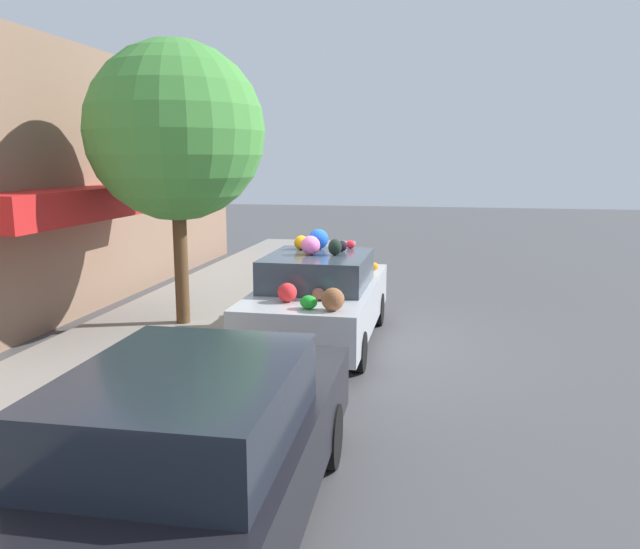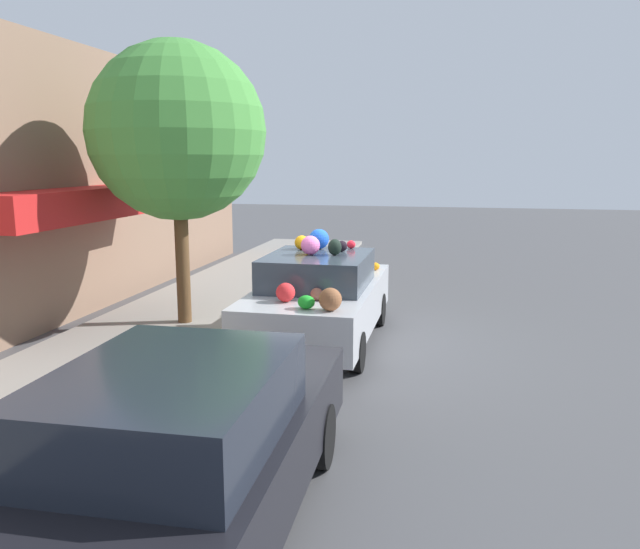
# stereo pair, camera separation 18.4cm
# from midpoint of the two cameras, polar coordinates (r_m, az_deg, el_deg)

# --- Properties ---
(ground_plane) EXTENTS (60.00, 60.00, 0.00)m
(ground_plane) POSITION_cam_midpoint_polar(r_m,az_deg,el_deg) (10.23, -0.22, -6.24)
(ground_plane) COLOR #4C4C4F
(sidewalk_curb) EXTENTS (24.00, 3.20, 0.10)m
(sidewalk_curb) POSITION_cam_midpoint_polar(r_m,az_deg,el_deg) (11.05, -14.15, -5.02)
(sidewalk_curb) COLOR gray
(sidewalk_curb) RESTS_ON ground
(building_facade) EXTENTS (18.00, 1.20, 5.04)m
(building_facade) POSITION_cam_midpoint_polar(r_m,az_deg,el_deg) (11.79, -24.54, 7.36)
(building_facade) COLOR #846651
(building_facade) RESTS_ON ground
(street_tree) EXTENTS (2.99, 2.99, 4.79)m
(street_tree) POSITION_cam_midpoint_polar(r_m,az_deg,el_deg) (10.99, -13.54, 12.54)
(street_tree) COLOR brown
(street_tree) RESTS_ON sidewalk_curb
(fire_hydrant) EXTENTS (0.20, 0.20, 0.70)m
(fire_hydrant) POSITION_cam_midpoint_polar(r_m,az_deg,el_deg) (8.27, -14.21, -7.41)
(fire_hydrant) COLOR gold
(fire_hydrant) RESTS_ON sidewalk_curb
(art_car) EXTENTS (4.14, 1.82, 1.81)m
(art_car) POSITION_cam_midpoint_polar(r_m,az_deg,el_deg) (10.02, -0.56, -2.05)
(art_car) COLOR #B7BABF
(art_car) RESTS_ON ground
(parked_car_plain) EXTENTS (4.58, 1.84, 1.50)m
(parked_car_plain) POSITION_cam_midpoint_polar(r_m,az_deg,el_deg) (4.97, -12.50, -15.87)
(parked_car_plain) COLOR black
(parked_car_plain) RESTS_ON ground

